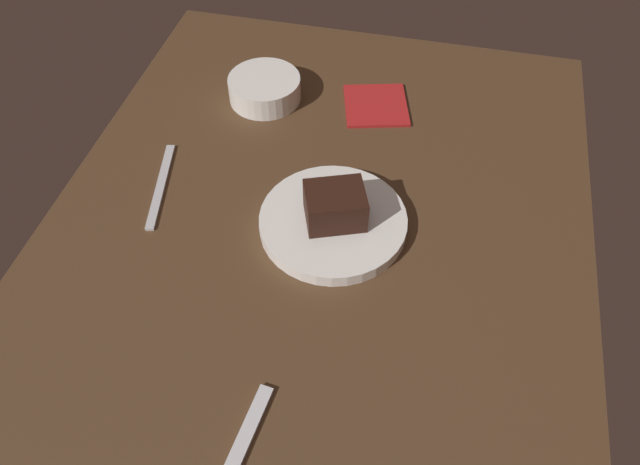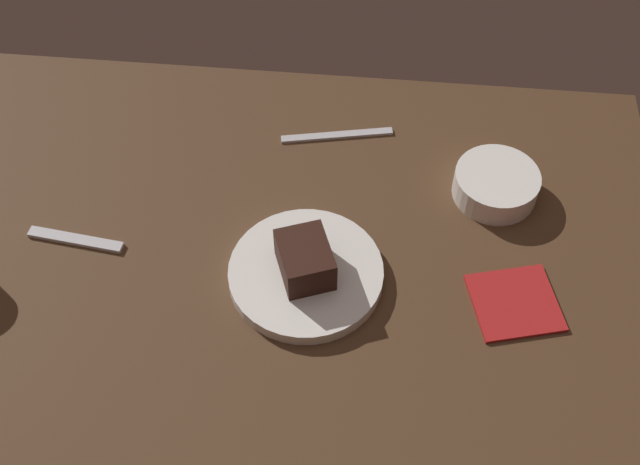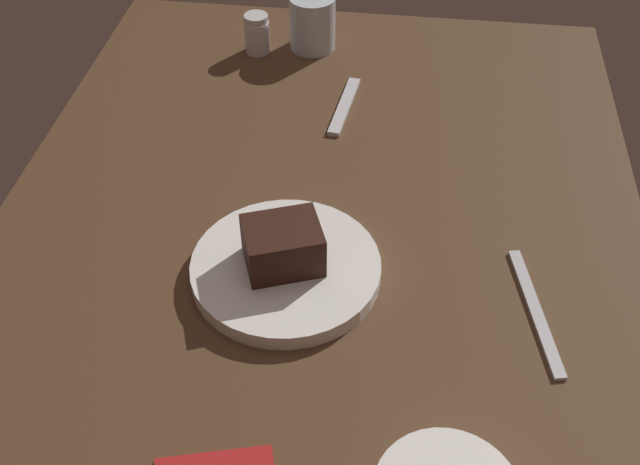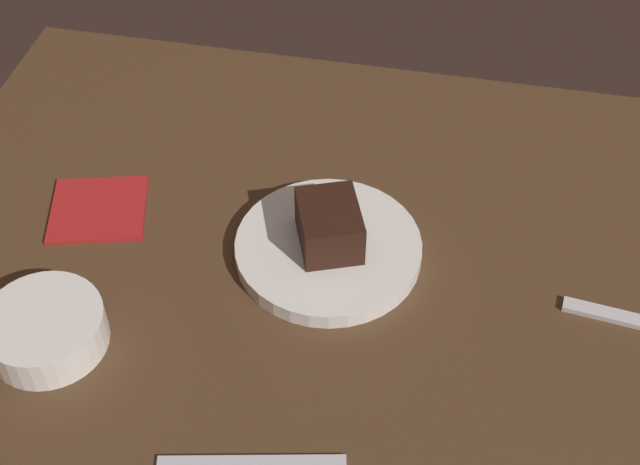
{
  "view_description": "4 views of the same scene",
  "coord_description": "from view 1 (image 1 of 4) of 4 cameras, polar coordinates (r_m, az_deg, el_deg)",
  "views": [
    {
      "loc": [
        54.16,
        14.41,
        75.2
      ],
      "look_at": [
        -1.62,
        1.55,
        6.35
      ],
      "focal_mm": 34.33,
      "sensor_mm": 36.0,
      "label": 1
    },
    {
      "loc": [
        -14.34,
        66.66,
        98.51
      ],
      "look_at": [
        -7.43,
        -3.59,
        6.07
      ],
      "focal_mm": 43.88,
      "sensor_mm": 36.0,
      "label": 2
    },
    {
      "loc": [
        -67.42,
        -9.48,
        70.18
      ],
      "look_at": [
        -2.31,
        -1.03,
        7.04
      ],
      "focal_mm": 42.79,
      "sensor_mm": 36.0,
      "label": 3
    },
    {
      "loc": [
        7.45,
        -68.8,
        83.65
      ],
      "look_at": [
        -7.28,
        3.98,
        5.26
      ],
      "focal_mm": 49.78,
      "sensor_mm": 36.0,
      "label": 4
    }
  ],
  "objects": [
    {
      "name": "dessert_plate",
      "position": [
        0.94,
        1.22,
        0.98
      ],
      "size": [
        22.71,
        22.71,
        2.1
      ],
      "primitive_type": "cylinder",
      "color": "white",
      "rests_on": "dining_table"
    },
    {
      "name": "butter_knife",
      "position": [
        1.04,
        -14.62,
        4.27
      ],
      "size": [
        18.88,
        5.28,
        0.5
      ],
      "primitive_type": "cube",
      "rotation": [
        0.0,
        0.0,
        0.21
      ],
      "color": "silver",
      "rests_on": "dining_table"
    },
    {
      "name": "dining_table",
      "position": [
        0.93,
        -1.16,
        -2.51
      ],
      "size": [
        120.0,
        84.0,
        3.0
      ],
      "primitive_type": "cube",
      "color": "#4C331E",
      "rests_on": "ground"
    },
    {
      "name": "folded_napkin",
      "position": [
        1.16,
        5.24,
        11.73
      ],
      "size": [
        14.5,
        14.06,
        0.6
      ],
      "primitive_type": "cube",
      "rotation": [
        0.0,
        0.0,
        0.26
      ],
      "color": "#B21E1E",
      "rests_on": "dining_table"
    },
    {
      "name": "chocolate_cake_slice",
      "position": [
        0.91,
        1.42,
        2.51
      ],
      "size": [
        9.74,
        10.75,
        5.58
      ],
      "primitive_type": "cube",
      "rotation": [
        0.0,
        0.0,
        1.94
      ],
      "color": "black",
      "rests_on": "dessert_plate"
    },
    {
      "name": "side_bowl",
      "position": [
        1.17,
        -5.18,
        13.22
      ],
      "size": [
        13.34,
        13.34,
        4.44
      ],
      "primitive_type": "cylinder",
      "color": "white",
      "rests_on": "dining_table"
    },
    {
      "name": "dessert_spoon",
      "position": [
        0.77,
        -7.21,
        -18.86
      ],
      "size": [
        15.11,
        3.54,
        0.7
      ],
      "primitive_type": "cube",
      "rotation": [
        0.0,
        0.0,
        3.02
      ],
      "color": "silver",
      "rests_on": "dining_table"
    }
  ]
}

